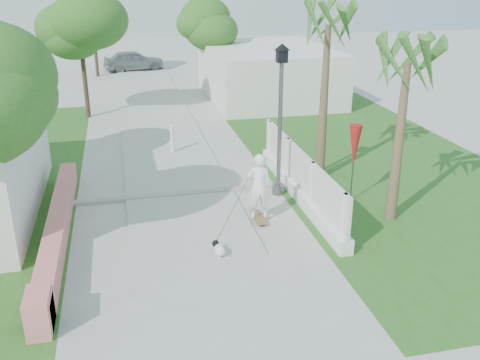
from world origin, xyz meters
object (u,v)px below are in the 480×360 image
object	(u,v)px
bollard	(172,138)
dog	(219,249)
patio_umbrella	(355,146)
parked_car	(134,60)
street_lamp	(280,115)
skateboarder	(240,203)

from	to	relation	value
bollard	dog	bearing A→B (deg)	-88.07
patio_umbrella	parked_car	xyz separation A→B (m)	(-5.28, 23.09, -1.02)
patio_umbrella	dog	xyz separation A→B (m)	(-4.34, -2.33, -1.48)
street_lamp	skateboarder	world-z (taller)	street_lamp
street_lamp	dog	world-z (taller)	street_lamp
bollard	dog	distance (m)	7.85
street_lamp	patio_umbrella	world-z (taller)	street_lamp
street_lamp	parked_car	size ratio (longest dim) A/B	1.14
street_lamp	parked_car	bearing A→B (deg)	98.69
parked_car	skateboarder	bearing A→B (deg)	176.06
street_lamp	patio_umbrella	xyz separation A→B (m)	(1.90, -1.00, -0.74)
street_lamp	patio_umbrella	bearing A→B (deg)	-27.76
skateboarder	parked_car	size ratio (longest dim) A/B	0.51
patio_umbrella	dog	world-z (taller)	patio_umbrella
bollard	parked_car	xyz separation A→B (m)	(-0.68, 17.59, 0.08)
street_lamp	dog	distance (m)	4.69
patio_umbrella	parked_car	size ratio (longest dim) A/B	0.59
bollard	parked_car	distance (m)	17.60
parked_car	bollard	bearing A→B (deg)	174.26
bollard	patio_umbrella	xyz separation A→B (m)	(4.60, -5.50, 1.10)
street_lamp	parked_car	distance (m)	22.42
skateboarder	dog	distance (m)	1.48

